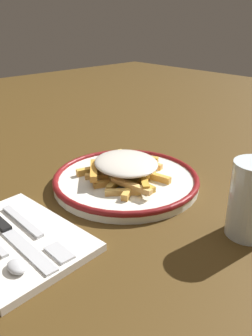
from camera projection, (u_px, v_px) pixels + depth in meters
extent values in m
plane|color=#453012|center=(126.00, 185.00, 0.67)|extent=(2.60, 2.60, 0.00)
cylinder|color=white|center=(126.00, 181.00, 0.67)|extent=(0.27, 0.27, 0.02)
torus|color=maroon|center=(126.00, 178.00, 0.67)|extent=(0.28, 0.28, 0.01)
cube|color=gold|center=(144.00, 180.00, 0.62)|extent=(0.05, 0.06, 0.01)
cube|color=#ECB355|center=(107.00, 176.00, 0.66)|extent=(0.07, 0.06, 0.01)
cube|color=gold|center=(126.00, 176.00, 0.66)|extent=(0.07, 0.03, 0.01)
cube|color=gold|center=(143.00, 178.00, 0.65)|extent=(0.06, 0.08, 0.01)
cube|color=gold|center=(118.00, 180.00, 0.64)|extent=(0.08, 0.04, 0.01)
cube|color=#E8C159|center=(147.00, 173.00, 0.67)|extent=(0.09, 0.05, 0.01)
cube|color=gold|center=(98.00, 169.00, 0.69)|extent=(0.09, 0.03, 0.01)
cube|color=gold|center=(130.00, 188.00, 0.61)|extent=(0.07, 0.05, 0.01)
cube|color=#F3BA51|center=(140.00, 171.00, 0.68)|extent=(0.03, 0.07, 0.01)
cube|color=gold|center=(115.00, 164.00, 0.72)|extent=(0.09, 0.03, 0.01)
cube|color=#E3C659|center=(128.00, 157.00, 0.71)|extent=(0.02, 0.07, 0.01)
cube|color=gold|center=(135.00, 163.00, 0.69)|extent=(0.03, 0.08, 0.01)
cube|color=#E0B456|center=(110.00, 174.00, 0.67)|extent=(0.05, 0.07, 0.01)
cube|color=gold|center=(94.00, 170.00, 0.65)|extent=(0.06, 0.07, 0.01)
cube|color=gold|center=(126.00, 175.00, 0.66)|extent=(0.06, 0.08, 0.01)
cube|color=#C8882D|center=(130.00, 171.00, 0.68)|extent=(0.02, 0.08, 0.01)
cube|color=#E9B757|center=(126.00, 180.00, 0.64)|extent=(0.04, 0.06, 0.01)
cube|color=gold|center=(138.00, 158.00, 0.71)|extent=(0.05, 0.08, 0.01)
cube|color=#EBA454|center=(148.00, 164.00, 0.71)|extent=(0.02, 0.06, 0.01)
cube|color=#EDB862|center=(131.00, 186.00, 0.60)|extent=(0.02, 0.08, 0.01)
cube|color=#E3B459|center=(123.00, 192.00, 0.60)|extent=(0.05, 0.05, 0.01)
cube|color=gold|center=(150.00, 175.00, 0.66)|extent=(0.03, 0.08, 0.01)
cube|color=gold|center=(140.00, 185.00, 0.63)|extent=(0.01, 0.06, 0.01)
cube|color=gold|center=(118.00, 181.00, 0.64)|extent=(0.09, 0.05, 0.01)
ellipsoid|color=silver|center=(127.00, 164.00, 0.65)|extent=(0.15, 0.16, 0.02)
cube|color=#285B1B|center=(112.00, 161.00, 0.65)|extent=(0.00, 0.00, 0.00)
cube|color=#32602F|center=(127.00, 158.00, 0.66)|extent=(0.00, 0.00, 0.00)
cube|color=#276E1B|center=(125.00, 160.00, 0.65)|extent=(0.00, 0.00, 0.00)
cube|color=#376627|center=(120.00, 154.00, 0.68)|extent=(0.00, 0.00, 0.00)
cube|color=#366E27|center=(106.00, 164.00, 0.64)|extent=(0.00, 0.00, 0.00)
cube|color=#32691E|center=(129.00, 160.00, 0.66)|extent=(0.00, 0.00, 0.00)
cube|color=silver|center=(14.00, 240.00, 0.50)|extent=(0.17, 0.23, 0.01)
cube|color=silver|center=(23.00, 222.00, 0.53)|extent=(0.01, 0.11, 0.01)
cube|color=silver|center=(59.00, 253.00, 0.46)|extent=(0.02, 0.04, 0.00)
cube|color=silver|center=(29.00, 251.00, 0.47)|extent=(0.02, 0.12, 0.00)
ellipsoid|color=silver|center=(17.00, 267.00, 0.43)|extent=(0.02, 0.03, 0.01)
cylinder|color=silver|center=(252.00, 200.00, 0.50)|extent=(0.07, 0.07, 0.12)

